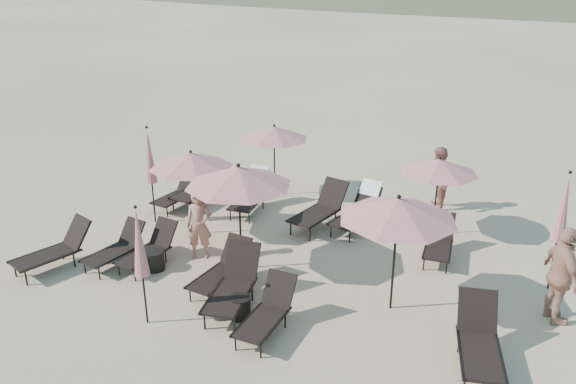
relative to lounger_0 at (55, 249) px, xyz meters
The scene contains 27 objects.
ground 4.72m from the lounger_0, ahead, with size 800.00×800.00×0.00m, color #D6BA8C.
lounger_0 is the anchor object (origin of this frame).
lounger_1 2.02m from the lounger_0, 32.28° to the left, with size 0.63×1.53×0.87m.
lounger_2 3.82m from the lounger_0, 15.68° to the left, with size 0.64×1.60×0.91m.
lounger_3 4.30m from the lounger_0, ahead, with size 1.14×1.92×1.03m.
lounger_4 5.25m from the lounger_0, ahead, with size 0.68×1.58×0.89m.
lounger_5 8.80m from the lounger_0, ahead, with size 1.13×1.85×1.00m.
lounger_6 4.56m from the lounger_0, 83.70° to the left, with size 0.73×1.82×1.04m.
lounger_7 4.06m from the lounger_0, 87.85° to the left, with size 0.62×1.56×0.96m.
lounger_8 5.18m from the lounger_0, 66.64° to the left, with size 0.92×1.79×1.07m.
lounger_9 6.25m from the lounger_0, 48.63° to the left, with size 0.96×1.91×1.05m.
lounger_10 7.14m from the lounger_0, 45.39° to the left, with size 0.85×1.80×1.08m.
lounger_11 8.47m from the lounger_0, 31.69° to the left, with size 0.82×1.59×0.87m.
lounger_12 1.29m from the lounger_0, 36.62° to the left, with size 0.68×1.52×0.85m.
umbrella_open_0 3.57m from the lounger_0, 60.42° to the left, with size 2.00×2.00×2.16m.
umbrella_open_1 4.38m from the lounger_0, 28.26° to the left, with size 2.24×2.24×2.42m.
umbrella_open_2 7.40m from the lounger_0, 15.75° to the left, with size 2.19×2.19×2.36m.
umbrella_open_3 6.52m from the lounger_0, 71.41° to the left, with size 1.95×1.95×2.10m.
umbrella_open_4 8.90m from the lounger_0, 39.63° to the left, with size 1.86×1.86×2.00m.
umbrella_closed_0 3.43m from the lounger_0, 11.75° to the right, with size 0.28×0.28×2.36m.
umbrella_closed_1 10.51m from the lounger_0, 23.72° to the left, with size 0.30×0.30×2.56m.
umbrella_closed_2 3.19m from the lounger_0, 84.83° to the left, with size 0.30×0.30×2.56m.
side_table_0 2.18m from the lounger_0, 26.02° to the left, with size 0.42×0.42×0.43m, color black.
side_table_1 4.59m from the lounger_0, ahead, with size 0.40×0.40×0.42m, color black.
beachgoer_a 3.13m from the lounger_0, 37.64° to the left, with size 0.58×0.38×1.59m, color #A76F5B.
beachgoer_b 9.65m from the lounger_0, 48.34° to the left, with size 0.85×0.66×1.74m, color #AF685A.
beachgoer_c 10.20m from the lounger_0, 17.14° to the left, with size 1.11×0.46×1.89m, color tan.
Camera 1 is at (4.96, -7.54, 6.06)m, focal length 35.00 mm.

